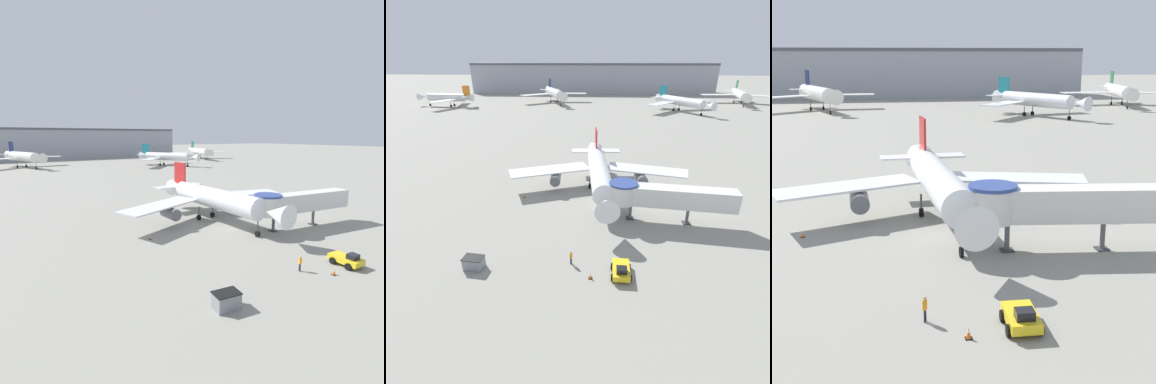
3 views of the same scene
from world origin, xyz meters
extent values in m
plane|color=gray|center=(0.00, 0.00, 0.00)|extent=(800.00, 800.00, 0.00)
cylinder|color=silver|center=(0.19, 4.34, 4.05)|extent=(4.64, 19.67, 3.35)
cone|color=silver|center=(1.04, -8.57, 4.05)|extent=(3.59, 3.90, 3.35)
cone|color=silver|center=(-0.54, 15.23, 4.05)|extent=(3.68, 5.24, 3.35)
cube|color=silver|center=(-8.83, 6.56, 3.47)|extent=(15.00, 9.52, 0.22)
cube|color=silver|center=(8.83, 7.74, 3.47)|extent=(15.02, 7.90, 0.22)
cube|color=#B21E1E|center=(-0.52, 14.98, 7.07)|extent=(0.48, 3.68, 4.36)
cube|color=silver|center=(-0.56, 15.49, 4.64)|extent=(9.91, 3.21, 0.18)
cylinder|color=#565960|center=(-7.61, 5.46, 2.30)|extent=(2.08, 3.78, 1.84)
cylinder|color=#565960|center=(7.77, 6.48, 2.30)|extent=(2.08, 3.78, 1.84)
cylinder|color=#4C4C51|center=(0.83, -5.27, 1.41)|extent=(0.18, 0.18, 1.93)
cylinder|color=black|center=(0.83, -5.27, 0.45)|extent=(0.32, 0.92, 0.90)
cylinder|color=#4C4C51|center=(-1.48, 6.67, 1.41)|extent=(0.22, 0.22, 1.93)
cylinder|color=black|center=(-1.48, 6.67, 0.45)|extent=(0.46, 0.92, 0.90)
cylinder|color=#4C4C51|center=(1.53, 6.87, 1.41)|extent=(0.22, 0.22, 1.93)
cylinder|color=black|center=(1.53, 6.87, 0.45)|extent=(0.46, 0.92, 0.90)
cube|color=silver|center=(11.40, -5.18, 4.08)|extent=(15.88, 4.38, 2.80)
cylinder|color=silver|center=(3.61, -4.28, 4.08)|extent=(3.90, 3.90, 2.80)
cylinder|color=navy|center=(3.61, -4.28, 5.63)|extent=(4.10, 4.10, 0.30)
cylinder|color=#56565B|center=(4.86, -4.43, 1.34)|extent=(0.44, 0.44, 2.68)
cube|color=#333338|center=(4.86, -4.43, 0.06)|extent=(1.10, 1.10, 0.12)
cylinder|color=#56565B|center=(12.96, -5.36, 1.34)|extent=(0.44, 0.44, 2.68)
cube|color=#333338|center=(12.96, -5.36, 0.06)|extent=(1.10, 1.10, 0.12)
cube|color=yellow|center=(2.62, -17.44, 0.69)|extent=(1.97, 3.45, 0.63)
cube|color=black|center=(2.60, -18.20, 1.29)|extent=(1.16, 0.98, 0.56)
cylinder|color=black|center=(1.64, -18.35, 0.38)|extent=(0.32, 0.77, 0.76)
cylinder|color=black|center=(3.56, -18.40, 0.38)|extent=(0.32, 0.77, 0.76)
cylinder|color=black|center=(1.68, -16.48, 0.38)|extent=(0.32, 0.77, 0.76)
cylinder|color=black|center=(3.61, -16.53, 0.38)|extent=(0.32, 0.77, 0.76)
cube|color=gray|center=(-14.13, -17.23, 0.68)|extent=(2.31, 1.67, 1.37)
cube|color=black|center=(-14.13, -17.23, 1.41)|extent=(2.45, 1.77, 0.08)
cube|color=black|center=(-12.69, 1.87, 0.02)|extent=(0.36, 0.36, 0.04)
cone|color=orange|center=(-12.69, 1.87, 0.32)|extent=(0.25, 0.25, 0.57)
cylinder|color=white|center=(-12.69, 1.87, 0.39)|extent=(0.14, 0.14, 0.07)
cube|color=black|center=(13.15, 3.10, 0.02)|extent=(0.46, 0.46, 0.04)
cone|color=orange|center=(13.15, 3.10, 0.40)|extent=(0.31, 0.31, 0.71)
cylinder|color=white|center=(13.15, 3.10, 0.48)|extent=(0.17, 0.17, 0.09)
cube|color=black|center=(-0.75, -18.23, 0.02)|extent=(0.43, 0.43, 0.04)
cone|color=orange|center=(-0.75, -18.23, 0.38)|extent=(0.30, 0.30, 0.68)
cylinder|color=white|center=(-0.75, -18.23, 0.46)|extent=(0.16, 0.16, 0.08)
cylinder|color=#1E2338|center=(-3.11, -15.87, 0.42)|extent=(0.12, 0.12, 0.83)
cylinder|color=#1E2338|center=(-3.04, -15.71, 0.42)|extent=(0.12, 0.12, 0.83)
cube|color=orange|center=(-3.08, -15.79, 1.17)|extent=(0.31, 0.38, 0.66)
sphere|color=tan|center=(-3.08, -15.79, 1.61)|extent=(0.23, 0.23, 0.23)
cylinder|color=white|center=(-22.68, 119.26, 5.10)|extent=(11.85, 22.19, 4.24)
cone|color=white|center=(-17.30, 105.16, 5.10)|extent=(5.62, 5.86, 4.24)
cone|color=white|center=(-27.15, 130.99, 5.10)|extent=(6.22, 7.45, 4.24)
cube|color=white|center=(-14.42, 125.76, 4.36)|extent=(16.08, 6.09, 0.22)
cube|color=#141E4C|center=(-27.03, 130.69, 8.92)|extent=(1.76, 4.11, 5.51)
cube|color=white|center=(-27.26, 131.28, 5.85)|extent=(11.13, 6.65, 0.18)
cylinder|color=#4C4C51|center=(-18.72, 108.89, 1.77)|extent=(0.18, 0.18, 2.44)
cylinder|color=black|center=(-18.72, 108.89, 0.55)|extent=(0.63, 1.12, 1.10)
cylinder|color=#4C4C51|center=(-25.44, 121.17, 1.77)|extent=(0.22, 0.22, 2.44)
cylinder|color=black|center=(-25.44, 121.17, 0.55)|extent=(0.77, 1.17, 1.10)
cylinder|color=#4C4C51|center=(-21.88, 122.53, 1.77)|extent=(0.22, 0.22, 2.44)
cylinder|color=black|center=(-21.88, 122.53, 0.55)|extent=(0.77, 1.17, 1.10)
cylinder|color=silver|center=(36.93, 94.84, 4.50)|extent=(15.21, 21.57, 3.67)
cone|color=silver|center=(44.79, 82.04, 4.50)|extent=(5.25, 5.37, 3.67)
cone|color=silver|center=(30.21, 105.76, 4.50)|extent=(6.02, 6.62, 3.67)
cube|color=silver|center=(27.06, 92.43, 3.86)|extent=(14.13, 15.30, 0.22)
cube|color=silver|center=(43.53, 102.56, 3.86)|extent=(16.45, 8.75, 0.22)
cube|color=#19707F|center=(30.36, 105.52, 7.81)|extent=(2.42, 3.74, 4.78)
cube|color=silver|center=(30.07, 105.99, 5.14)|extent=(10.63, 8.10, 0.18)
cylinder|color=#4C4C51|center=(42.83, 85.24, 1.61)|extent=(0.18, 0.18, 2.11)
cylinder|color=black|center=(42.83, 85.24, 0.55)|extent=(0.80, 1.07, 1.10)
cylinder|color=#4C4C51|center=(34.01, 96.43, 1.61)|extent=(0.22, 0.22, 2.11)
cylinder|color=black|center=(34.01, 96.43, 0.55)|extent=(0.92, 1.15, 1.10)
cylinder|color=#4C4C51|center=(36.82, 98.16, 1.61)|extent=(0.22, 0.22, 2.11)
cylinder|color=black|center=(36.82, 98.16, 0.55)|extent=(0.92, 1.15, 1.10)
cylinder|color=white|center=(73.10, 121.74, 4.76)|extent=(9.21, 24.84, 3.92)
cone|color=white|center=(69.59, 106.11, 4.76)|extent=(4.77, 5.07, 3.92)
cone|color=white|center=(76.09, 135.06, 4.76)|extent=(5.11, 6.60, 3.92)
cube|color=white|center=(63.75, 127.26, 4.08)|extent=(17.20, 7.10, 0.22)
cube|color=white|center=(83.91, 122.72, 4.08)|extent=(17.25, 13.33, 0.22)
cube|color=#1E6638|center=(76.03, 134.78, 8.29)|extent=(1.23, 4.46, 5.10)
cube|color=white|center=(76.16, 135.35, 5.45)|extent=(11.81, 5.58, 0.18)
cylinder|color=#4C4C51|center=(70.46, 110.01, 1.68)|extent=(0.18, 0.18, 2.25)
cylinder|color=black|center=(70.46, 110.01, 0.55)|extent=(0.49, 1.13, 1.10)
cylinder|color=#4C4C51|center=(72.05, 125.12, 1.68)|extent=(0.22, 0.22, 2.25)
cylinder|color=black|center=(72.05, 125.12, 0.55)|extent=(0.63, 1.16, 1.10)
cylinder|color=#4C4C51|center=(75.49, 124.35, 1.68)|extent=(0.22, 0.22, 2.25)
cylinder|color=black|center=(75.49, 124.35, 0.55)|extent=(0.63, 1.16, 1.10)
cube|color=#999EA8|center=(-4.26, 175.00, 8.86)|extent=(158.98, 26.70, 17.73)
cube|color=#4C515B|center=(-4.26, 175.00, 18.33)|extent=(158.98, 27.24, 1.20)
camera|label=1|loc=(-28.58, -35.31, 14.30)|focal=28.00mm
camera|label=2|loc=(-0.49, -44.32, 22.14)|focal=28.00mm
camera|label=3|loc=(-5.46, -45.95, 16.04)|focal=50.00mm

